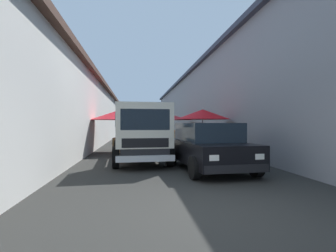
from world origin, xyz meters
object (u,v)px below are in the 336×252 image
at_px(fruit_stall_far_right, 174,121).
at_px(vendor_by_crates, 129,130).
at_px(fruit_stall_near_left, 202,119).
at_px(plastic_stool, 144,143).
at_px(fruit_stall_far_left, 118,118).
at_px(hatchback_car, 208,146).
at_px(parked_scooter, 123,137).
at_px(delivery_truck, 141,135).

distance_m(fruit_stall_far_right, vendor_by_crates, 3.61).
relative_size(fruit_stall_near_left, plastic_stool, 5.95).
relative_size(fruit_stall_far_right, fruit_stall_far_left, 1.04).
relative_size(hatchback_car, plastic_stool, 9.25).
bearing_deg(plastic_stool, parked_scooter, 15.76).
height_order(fruit_stall_far_right, hatchback_car, fruit_stall_far_right).
bearing_deg(hatchback_car, fruit_stall_far_right, -3.68).
height_order(hatchback_car, parked_scooter, hatchback_car).
bearing_deg(hatchback_car, plastic_stool, 14.64).
distance_m(fruit_stall_far_right, parked_scooter, 4.15).
xyz_separation_m(fruit_stall_far_left, parked_scooter, (6.24, 0.03, -1.28)).
xyz_separation_m(hatchback_car, delivery_truck, (1.29, 2.04, 0.30)).
relative_size(fruit_stall_far_right, delivery_truck, 0.57).
bearing_deg(fruit_stall_far_left, parked_scooter, 0.28).
height_order(fruit_stall_near_left, parked_scooter, fruit_stall_near_left).
distance_m(delivery_truck, parked_scooter, 10.46).
bearing_deg(fruit_stall_far_left, fruit_stall_far_right, -30.22).
relative_size(fruit_stall_far_left, hatchback_car, 0.69).
xyz_separation_m(vendor_by_crates, parked_scooter, (0.12, 0.44, -0.52)).
height_order(delivery_truck, plastic_stool, delivery_truck).
relative_size(hatchback_car, parked_scooter, 2.44).
height_order(fruit_stall_far_right, delivery_truck, fruit_stall_far_right).
relative_size(vendor_by_crates, parked_scooter, 1.01).
bearing_deg(fruit_stall_near_left, hatchback_car, 167.53).
distance_m(hatchback_car, delivery_truck, 2.43).
height_order(vendor_by_crates, plastic_stool, vendor_by_crates).
xyz_separation_m(fruit_stall_near_left, parked_scooter, (7.59, 4.05, -1.22)).
relative_size(fruit_stall_far_left, delivery_truck, 0.55).
xyz_separation_m(delivery_truck, parked_scooter, (10.38, 1.11, -0.59)).
xyz_separation_m(fruit_stall_near_left, vendor_by_crates, (7.47, 3.61, -0.70)).
bearing_deg(fruit_stall_near_left, fruit_stall_far_right, 0.87).
xyz_separation_m(fruit_stall_far_right, parked_scooter, (-0.46, 3.93, -1.25)).
bearing_deg(vendor_by_crates, fruit_stall_near_left, -154.18).
bearing_deg(fruit_stall_far_right, plastic_stool, 154.61).
bearing_deg(delivery_truck, parked_scooter, 6.10).
distance_m(fruit_stall_far_right, delivery_truck, 11.23).
distance_m(fruit_stall_far_right, fruit_stall_far_left, 7.76).
bearing_deg(plastic_stool, vendor_by_crates, 11.16).
bearing_deg(delivery_truck, plastic_stool, -2.87).
relative_size(delivery_truck, plastic_stool, 11.53).
bearing_deg(fruit_stall_far_right, parked_scooter, 96.70).
bearing_deg(delivery_truck, vendor_by_crates, 3.73).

